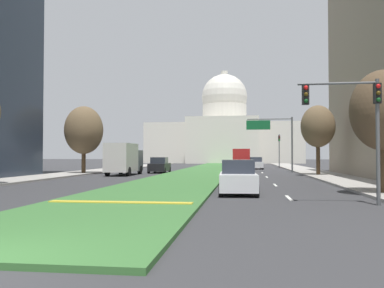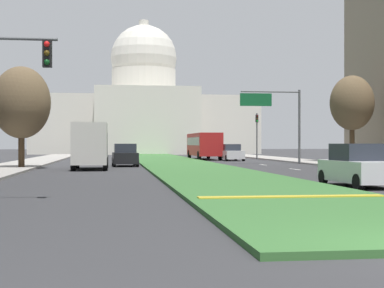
# 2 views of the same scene
# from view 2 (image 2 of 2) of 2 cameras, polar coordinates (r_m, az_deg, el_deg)

# --- Properties ---
(ground_plane) EXTENTS (260.00, 260.00, 0.00)m
(ground_plane) POSITION_cam_2_polar(r_m,az_deg,el_deg) (59.34, -2.21, -1.69)
(ground_plane) COLOR #333335
(grass_median) EXTENTS (6.55, 90.37, 0.14)m
(grass_median) POSITION_cam_2_polar(r_m,az_deg,el_deg) (54.35, -1.72, -1.78)
(grass_median) COLOR #386B33
(grass_median) RESTS_ON ground_plane
(median_curb_nose) EXTENTS (5.90, 0.50, 0.04)m
(median_curb_nose) POSITION_cam_2_polar(r_m,az_deg,el_deg) (18.77, 9.57, -4.99)
(median_curb_nose) COLOR gold
(median_curb_nose) RESTS_ON grass_median
(lane_dashes_right) EXTENTS (0.16, 42.37, 0.01)m
(lane_dashes_right) POSITION_cam_2_polar(r_m,az_deg,el_deg) (42.63, 9.68, -2.37)
(lane_dashes_right) COLOR silver
(lane_dashes_right) RESTS_ON ground_plane
(sidewalk_left) EXTENTS (4.00, 90.37, 0.15)m
(sidewalk_left) POSITION_cam_2_polar(r_m,az_deg,el_deg) (49.61, -16.14, -1.95)
(sidewalk_left) COLOR #9E9991
(sidewalk_left) RESTS_ON ground_plane
(sidewalk_right) EXTENTS (4.00, 90.37, 0.15)m
(sidewalk_right) POSITION_cam_2_polar(r_m,az_deg,el_deg) (52.39, 13.07, -1.84)
(sidewalk_right) COLOR #9E9991
(sidewalk_right) RESTS_ON ground_plane
(capitol_building) EXTENTS (38.92, 25.14, 24.42)m
(capitol_building) POSITION_cam_2_polar(r_m,az_deg,el_deg) (108.73, -4.62, 3.04)
(capitol_building) COLOR silver
(capitol_building) RESTS_ON ground_plane
(traffic_light_far_right) EXTENTS (0.28, 0.35, 5.20)m
(traffic_light_far_right) POSITION_cam_2_polar(r_m,az_deg,el_deg) (66.92, 6.24, 1.34)
(traffic_light_far_right) COLOR #515456
(traffic_light_far_right) RESTS_ON ground_plane
(overhead_guide_sign) EXTENTS (5.41, 0.20, 6.50)m
(overhead_guide_sign) POSITION_cam_2_polar(r_m,az_deg,el_deg) (52.27, 8.18, 3.16)
(overhead_guide_sign) COLOR #515456
(overhead_guide_sign) RESTS_ON ground_plane
(street_tree_left_mid) EXTENTS (4.08, 4.08, 7.26)m
(street_tree_left_mid) POSITION_cam_2_polar(r_m,az_deg,el_deg) (43.77, -16.04, 3.82)
(street_tree_left_mid) COLOR #4C3823
(street_tree_left_mid) RESTS_ON ground_plane
(street_tree_right_mid) EXTENTS (3.27, 3.27, 6.88)m
(street_tree_right_mid) POSITION_cam_2_polar(r_m,az_deg,el_deg) (45.97, 15.09, 3.79)
(street_tree_right_mid) COLOR #4C3823
(street_tree_right_mid) RESTS_ON ground_plane
(sedan_lead_stopped) EXTENTS (2.10, 4.46, 1.80)m
(sedan_lead_stopped) POSITION_cam_2_polar(r_m,az_deg,el_deg) (25.77, 15.68, -2.10)
(sedan_lead_stopped) COLOR silver
(sedan_lead_stopped) RESTS_ON ground_plane
(sedan_midblock) EXTENTS (2.09, 4.62, 1.79)m
(sedan_midblock) POSITION_cam_2_polar(r_m,az_deg,el_deg) (47.46, -6.45, -1.12)
(sedan_midblock) COLOR black
(sedan_midblock) RESTS_ON ground_plane
(sedan_distant) EXTENTS (2.05, 4.62, 1.73)m
(sedan_distant) POSITION_cam_2_polar(r_m,az_deg,el_deg) (62.56, 3.77, -0.86)
(sedan_distant) COLOR silver
(sedan_distant) RESTS_ON ground_plane
(box_truck_delivery) EXTENTS (2.40, 6.40, 3.20)m
(box_truck_delivery) POSITION_cam_2_polar(r_m,az_deg,el_deg) (41.74, -9.71, -0.13)
(box_truck_delivery) COLOR #4C5156
(box_truck_delivery) RESTS_ON ground_plane
(city_bus) EXTENTS (2.62, 11.00, 2.95)m
(city_bus) POSITION_cam_2_polar(r_m,az_deg,el_deg) (67.40, 1.14, 0.02)
(city_bus) COLOR #B21E1E
(city_bus) RESTS_ON ground_plane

